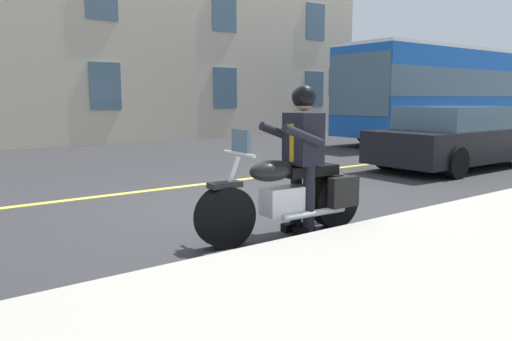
{
  "coord_description": "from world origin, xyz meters",
  "views": [
    {
      "loc": [
        4.13,
        5.78,
        1.59
      ],
      "look_at": [
        0.74,
        1.23,
        0.75
      ],
      "focal_mm": 34.43,
      "sensor_mm": 36.0,
      "label": 1
    }
  ],
  "objects_px": {
    "motorcycle_main": "(289,197)",
    "rider_main": "(302,146)",
    "car_dark": "(457,138)",
    "bus_near": "(458,90)"
  },
  "relations": [
    {
      "from": "motorcycle_main",
      "to": "rider_main",
      "type": "distance_m",
      "value": 0.61
    },
    {
      "from": "bus_near",
      "to": "rider_main",
      "type": "bearing_deg",
      "value": 24.73
    },
    {
      "from": "motorcycle_main",
      "to": "rider_main",
      "type": "xyz_separation_m",
      "value": [
        -0.19,
        0.01,
        0.58
      ]
    },
    {
      "from": "motorcycle_main",
      "to": "bus_near",
      "type": "relative_size",
      "value": 0.2
    },
    {
      "from": "car_dark",
      "to": "motorcycle_main",
      "type": "bearing_deg",
      "value": 16.35
    },
    {
      "from": "bus_near",
      "to": "car_dark",
      "type": "relative_size",
      "value": 2.4
    },
    {
      "from": "motorcycle_main",
      "to": "car_dark",
      "type": "relative_size",
      "value": 0.48
    },
    {
      "from": "bus_near",
      "to": "car_dark",
      "type": "distance_m",
      "value": 8.05
    },
    {
      "from": "motorcycle_main",
      "to": "rider_main",
      "type": "bearing_deg",
      "value": 177.51
    },
    {
      "from": "rider_main",
      "to": "car_dark",
      "type": "height_order",
      "value": "rider_main"
    }
  ]
}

